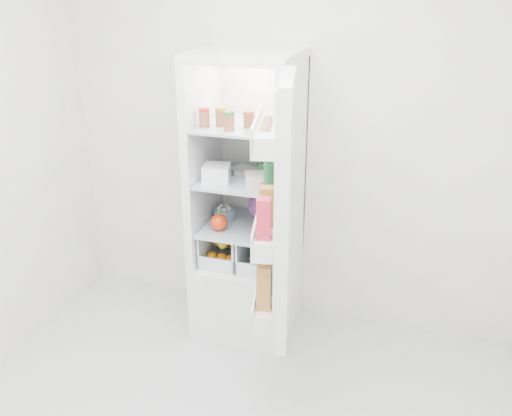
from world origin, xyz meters
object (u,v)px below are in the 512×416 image
(refrigerator, at_px, (250,232))
(mushroom_bowl, at_px, (224,214))
(red_cabbage, at_px, (263,206))
(fridge_door, at_px, (279,215))

(refrigerator, bearing_deg, mushroom_bowl, -175.25)
(refrigerator, xyz_separation_m, mushroom_bowl, (-0.17, -0.01, 0.11))
(red_cabbage, xyz_separation_m, fridge_door, (0.29, -0.66, 0.25))
(red_cabbage, bearing_deg, mushroom_bowl, -169.26)
(fridge_door, bearing_deg, mushroom_bowl, 28.39)
(mushroom_bowl, relative_size, fridge_door, 0.10)
(fridge_door, bearing_deg, refrigerator, 17.78)
(red_cabbage, bearing_deg, refrigerator, -157.56)
(refrigerator, distance_m, fridge_door, 0.84)
(red_cabbage, height_order, fridge_door, fridge_door)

